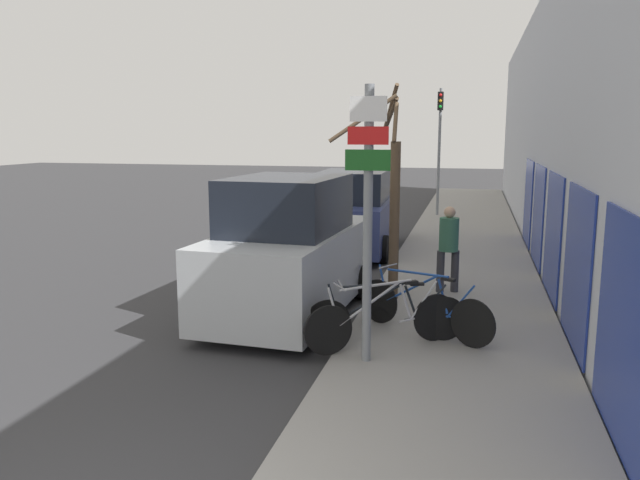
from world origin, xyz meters
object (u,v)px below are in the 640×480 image
object	(u,v)px
street_tree	(392,198)
bicycle_2	(423,308)
parked_car_1	(354,214)
traffic_light	(440,135)
bicycle_1	(387,316)
signpost	(368,215)
parked_car_0	(290,254)
pedestrian_near	(449,243)
bicycle_0	(384,320)

from	to	relation	value
street_tree	bicycle_2	bearing A→B (deg)	-69.26
parked_car_1	traffic_light	size ratio (longest dim) A/B	1.03
bicycle_1	traffic_light	size ratio (longest dim) A/B	0.50
signpost	parked_car_0	bearing A→B (deg)	127.59
parked_car_1	traffic_light	bearing A→B (deg)	73.24
parked_car_1	street_tree	bearing A→B (deg)	-74.14
traffic_light	bicycle_1	bearing A→B (deg)	-89.51
parked_car_0	pedestrian_near	xyz separation A→B (m)	(2.60, 1.71, -0.00)
parked_car_0	parked_car_1	distance (m)	6.06
bicycle_2	bicycle_0	bearing A→B (deg)	175.86
bicycle_1	street_tree	xyz separation A→B (m)	(-0.28, 2.49, 1.44)
parked_car_1	bicycle_0	bearing A→B (deg)	-78.34
bicycle_1	parked_car_0	size ratio (longest dim) A/B	0.50
parked_car_1	street_tree	distance (m)	5.35
traffic_light	parked_car_0	bearing A→B (deg)	-97.79
pedestrian_near	signpost	bearing A→B (deg)	58.24
bicycle_1	pedestrian_near	size ratio (longest dim) A/B	1.37
bicycle_0	pedestrian_near	bearing A→B (deg)	-46.87
bicycle_1	street_tree	world-z (taller)	street_tree
parked_car_0	parked_car_1	xyz separation A→B (m)	(-0.02, 6.06, -0.11)
parked_car_1	pedestrian_near	distance (m)	5.08
bicycle_0	pedestrian_near	world-z (taller)	pedestrian_near
bicycle_1	bicycle_2	distance (m)	0.68
bicycle_1	bicycle_2	size ratio (longest dim) A/B	1.07
bicycle_0	bicycle_2	xyz separation A→B (m)	(0.49, 0.72, 0.00)
signpost	bicycle_1	distance (m)	1.76
bicycle_2	parked_car_1	world-z (taller)	parked_car_1
bicycle_0	parked_car_0	bearing A→B (deg)	13.51
bicycle_0	bicycle_2	bearing A→B (deg)	-68.76
bicycle_1	parked_car_1	distance (m)	7.74
bicycle_2	signpost	bearing A→B (deg)	-176.76
bicycle_1	traffic_light	xyz separation A→B (m)	(-0.12, 14.28, 2.50)
bicycle_0	traffic_light	xyz separation A→B (m)	(-0.11, 14.51, 2.48)
bicycle_1	parked_car_1	bearing A→B (deg)	-5.40
pedestrian_near	traffic_light	bearing A→B (deg)	-104.70
street_tree	parked_car_0	bearing A→B (deg)	-146.67
parked_car_1	signpost	bearing A→B (deg)	-80.23
bicycle_1	parked_car_1	world-z (taller)	parked_car_1
bicycle_0	parked_car_1	distance (m)	7.97
signpost	pedestrian_near	size ratio (longest dim) A/B	2.20
bicycle_0	traffic_light	size ratio (longest dim) A/B	0.44
bicycle_1	signpost	bearing A→B (deg)	148.24
bicycle_0	parked_car_0	world-z (taller)	parked_car_0
bicycle_1	pedestrian_near	distance (m)	3.27
bicycle_0	parked_car_1	xyz separation A→B (m)	(-1.89, 7.73, 0.43)
signpost	traffic_light	size ratio (longest dim) A/B	0.80
signpost	bicycle_0	xyz separation A→B (m)	(0.15, 0.55, -1.54)
traffic_light	signpost	bearing A→B (deg)	-90.18
bicycle_2	street_tree	distance (m)	2.57
pedestrian_near	street_tree	distance (m)	1.49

